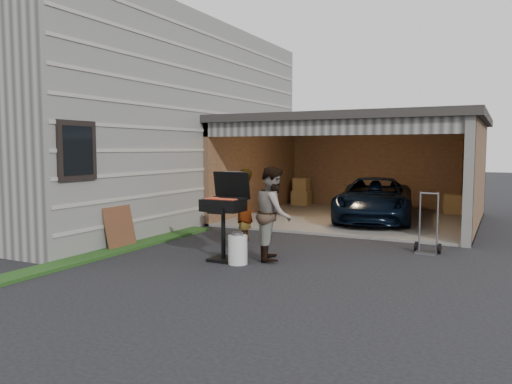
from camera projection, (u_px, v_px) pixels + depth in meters
ground at (216, 263)px, 8.92m from camera, size 80.00×80.00×0.00m
house at (113, 125)px, 14.93m from camera, size 7.00×11.00×5.50m
groundcover_strip at (81, 260)px, 9.04m from camera, size 0.50×8.00×0.06m
garage at (360, 154)px, 14.46m from camera, size 6.80×6.30×2.90m
minivan at (374, 201)px, 13.72m from camera, size 2.63×4.49×1.17m
woman at (243, 206)px, 10.83m from camera, size 0.53×0.67×1.60m
man at (273, 213)px, 9.12m from camera, size 0.93×1.02×1.71m
bbq_grill at (224, 208)px, 9.03m from camera, size 0.72×0.64×1.61m
propane_tank at (238, 250)px, 8.80m from camera, size 0.36×0.36×0.51m
plywood_panel at (120, 228)px, 10.13m from camera, size 0.22×0.78×0.87m
hand_truck at (427, 241)px, 9.72m from camera, size 0.50×0.38×1.19m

